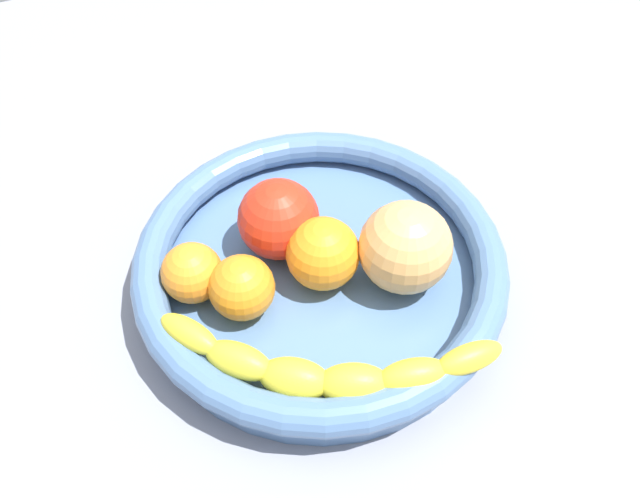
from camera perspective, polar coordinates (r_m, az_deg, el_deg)
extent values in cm
cube|color=gray|center=(61.06, 0.00, -4.09)|extent=(120.00, 120.00, 3.00)
cylinder|color=#4D6F9D|center=(58.93, 0.00, -2.59)|extent=(29.37, 29.37, 2.31)
torus|color=#4D6F9D|center=(56.89, 0.00, -1.01)|extent=(31.38, 31.38, 2.87)
ellipsoid|color=yellow|center=(52.14, -10.91, -7.00)|extent=(5.71, 4.71, 2.14)
ellipsoid|color=yellow|center=(50.85, -6.84, -9.26)|extent=(5.71, 5.61, 2.60)
ellipsoid|color=yellow|center=(50.26, -2.15, -10.78)|extent=(5.62, 6.18, 3.06)
ellipsoid|color=yellow|center=(50.08, 2.86, -11.21)|extent=(5.00, 6.18, 3.06)
ellipsoid|color=yellow|center=(50.32, 7.84, -10.49)|extent=(3.74, 5.85, 2.60)
ellipsoid|color=yellow|center=(51.29, 12.41, -8.92)|extent=(2.30, 5.47, 2.14)
sphere|color=orange|center=(55.42, 0.70, -0.24)|extent=(6.11, 6.11, 6.11)
sphere|color=orange|center=(54.02, -6.58, -3.23)|extent=(5.33, 5.33, 5.33)
sphere|color=orange|center=(55.71, -10.68, -1.98)|extent=(5.03, 5.03, 5.03)
sphere|color=#E7A760|center=(55.13, 7.17, 0.13)|extent=(7.67, 7.67, 7.67)
sphere|color=red|center=(57.30, -3.50, 2.51)|extent=(6.97, 6.97, 6.97)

